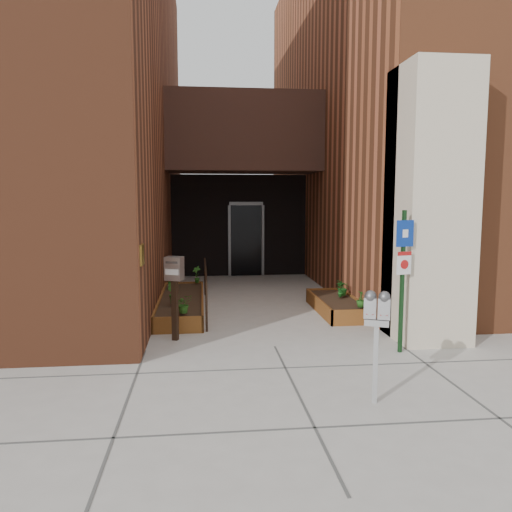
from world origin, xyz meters
name	(u,v)px	position (x,y,z in m)	size (l,w,h in m)	color
ground	(275,347)	(0.00, 0.00, 0.00)	(80.00, 80.00, 0.00)	#9E9991
architecture	(233,103)	(-0.18, 6.89, 4.98)	(20.00, 14.60, 10.00)	brown
planter_left	(182,304)	(-1.55, 2.70, 0.13)	(0.90, 3.60, 0.30)	brown
planter_right	(337,306)	(1.60, 2.20, 0.13)	(0.80, 2.20, 0.30)	brown
handrail	(206,275)	(-1.05, 2.65, 0.75)	(0.04, 3.34, 0.90)	black
parking_meter	(377,316)	(0.82, -2.25, 1.00)	(0.30, 0.20, 1.30)	#ADADB0
sign_post	(403,266)	(1.85, -0.49, 1.32)	(0.29, 0.11, 2.14)	#123315
payment_dropbox	(174,280)	(-1.57, 0.55, 0.99)	(0.33, 0.28, 1.38)	black
shrub_left_a	(184,304)	(-1.45, 1.19, 0.46)	(0.29, 0.29, 0.32)	#2A611B
shrub_left_b	(173,293)	(-1.68, 1.98, 0.51)	(0.23, 0.23, 0.41)	#285E1B
shrub_left_c	(172,281)	(-1.81, 3.73, 0.46)	(0.18, 0.18, 0.32)	#22631C
shrub_left_d	(197,274)	(-1.25, 4.30, 0.50)	(0.21, 0.21, 0.41)	#27621C
shrub_right_a	(361,299)	(1.81, 1.30, 0.45)	(0.17, 0.17, 0.31)	#215217
shrub_right_b	(341,289)	(1.70, 2.26, 0.47)	(0.18, 0.18, 0.33)	#175218
shrub_right_c	(343,288)	(1.79, 2.42, 0.46)	(0.29, 0.29, 0.32)	#185719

